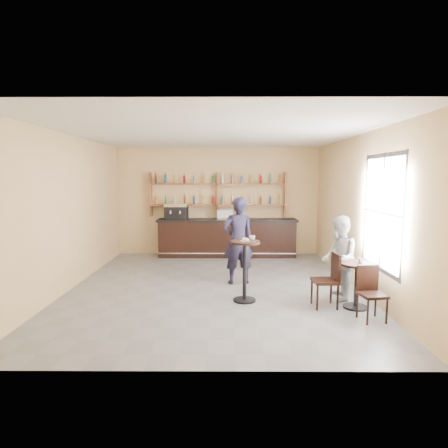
{
  "coord_description": "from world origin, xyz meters",
  "views": [
    {
      "loc": [
        0.25,
        -7.75,
        2.33
      ],
      "look_at": [
        0.2,
        0.8,
        1.25
      ],
      "focal_mm": 30.0,
      "sensor_mm": 36.0,
      "label": 1
    }
  ],
  "objects_px": {
    "man_main": "(238,241)",
    "cafe_table": "(356,285)",
    "pedestal_table": "(245,271)",
    "chair_west": "(325,280)",
    "patron_second": "(339,258)",
    "pastry_case": "(225,214)",
    "chair_south": "(372,294)",
    "bar_counter": "(227,238)",
    "espresso_machine": "(176,211)"
  },
  "relations": [
    {
      "from": "chair_west",
      "to": "man_main",
      "type": "bearing_deg",
      "value": -137.78
    },
    {
      "from": "espresso_machine",
      "to": "pedestal_table",
      "type": "bearing_deg",
      "value": -58.71
    },
    {
      "from": "pastry_case",
      "to": "chair_south",
      "type": "bearing_deg",
      "value": -73.46
    },
    {
      "from": "bar_counter",
      "to": "espresso_machine",
      "type": "xyz_separation_m",
      "value": [
        -1.49,
        0.0,
        0.78
      ]
    },
    {
      "from": "bar_counter",
      "to": "cafe_table",
      "type": "relative_size",
      "value": 4.9
    },
    {
      "from": "pedestal_table",
      "to": "cafe_table",
      "type": "bearing_deg",
      "value": -10.51
    },
    {
      "from": "pastry_case",
      "to": "man_main",
      "type": "xyz_separation_m",
      "value": [
        0.29,
        -2.87,
        -0.29
      ]
    },
    {
      "from": "chair_south",
      "to": "patron_second",
      "type": "distance_m",
      "value": 1.14
    },
    {
      "from": "bar_counter",
      "to": "chair_west",
      "type": "height_order",
      "value": "bar_counter"
    },
    {
      "from": "chair_south",
      "to": "patron_second",
      "type": "relative_size",
      "value": 0.55
    },
    {
      "from": "espresso_machine",
      "to": "pastry_case",
      "type": "relative_size",
      "value": 1.39
    },
    {
      "from": "pastry_case",
      "to": "patron_second",
      "type": "xyz_separation_m",
      "value": [
        2.17,
        -3.98,
        -0.43
      ]
    },
    {
      "from": "man_main",
      "to": "patron_second",
      "type": "bearing_deg",
      "value": 134.55
    },
    {
      "from": "chair_west",
      "to": "chair_south",
      "type": "height_order",
      "value": "chair_west"
    },
    {
      "from": "cafe_table",
      "to": "pedestal_table",
      "type": "bearing_deg",
      "value": 169.49
    },
    {
      "from": "pastry_case",
      "to": "pedestal_table",
      "type": "xyz_separation_m",
      "value": [
        0.38,
        -4.06,
        -0.67
      ]
    },
    {
      "from": "pastry_case",
      "to": "cafe_table",
      "type": "height_order",
      "value": "pastry_case"
    },
    {
      "from": "cafe_table",
      "to": "chair_west",
      "type": "xyz_separation_m",
      "value": [
        -0.55,
        0.05,
        0.08
      ]
    },
    {
      "from": "man_main",
      "to": "cafe_table",
      "type": "distance_m",
      "value": 2.64
    },
    {
      "from": "pastry_case",
      "to": "cafe_table",
      "type": "relative_size",
      "value": 0.56
    },
    {
      "from": "chair_south",
      "to": "espresso_machine",
      "type": "bearing_deg",
      "value": 117.98
    },
    {
      "from": "chair_west",
      "to": "chair_south",
      "type": "distance_m",
      "value": 0.89
    },
    {
      "from": "pastry_case",
      "to": "pedestal_table",
      "type": "relative_size",
      "value": 0.4
    },
    {
      "from": "man_main",
      "to": "patron_second",
      "type": "xyz_separation_m",
      "value": [
        1.87,
        -1.11,
        -0.15
      ]
    },
    {
      "from": "espresso_machine",
      "to": "pastry_case",
      "type": "xyz_separation_m",
      "value": [
        1.42,
        0.0,
        -0.09
      ]
    },
    {
      "from": "espresso_machine",
      "to": "pedestal_table",
      "type": "relative_size",
      "value": 0.56
    },
    {
      "from": "man_main",
      "to": "chair_south",
      "type": "distance_m",
      "value": 3.06
    },
    {
      "from": "bar_counter",
      "to": "patron_second",
      "type": "distance_m",
      "value": 4.51
    },
    {
      "from": "chair_west",
      "to": "bar_counter",
      "type": "bearing_deg",
      "value": -161.14
    },
    {
      "from": "pedestal_table",
      "to": "chair_west",
      "type": "relative_size",
      "value": 1.17
    },
    {
      "from": "chair_west",
      "to": "pastry_case",
      "type": "bearing_deg",
      "value": -160.42
    },
    {
      "from": "bar_counter",
      "to": "man_main",
      "type": "height_order",
      "value": "man_main"
    },
    {
      "from": "chair_south",
      "to": "chair_west",
      "type": "bearing_deg",
      "value": 123.41
    },
    {
      "from": "bar_counter",
      "to": "man_main",
      "type": "distance_m",
      "value": 2.91
    },
    {
      "from": "chair_south",
      "to": "patron_second",
      "type": "xyz_separation_m",
      "value": [
        -0.24,
        1.05,
        0.36
      ]
    },
    {
      "from": "cafe_table",
      "to": "chair_west",
      "type": "relative_size",
      "value": 0.85
    },
    {
      "from": "pastry_case",
      "to": "chair_south",
      "type": "xyz_separation_m",
      "value": [
        2.41,
        -5.03,
        -0.8
      ]
    },
    {
      "from": "espresso_machine",
      "to": "man_main",
      "type": "distance_m",
      "value": 3.37
    },
    {
      "from": "man_main",
      "to": "cafe_table",
      "type": "relative_size",
      "value": 2.29
    },
    {
      "from": "pedestal_table",
      "to": "cafe_table",
      "type": "height_order",
      "value": "pedestal_table"
    },
    {
      "from": "chair_west",
      "to": "cafe_table",
      "type": "bearing_deg",
      "value": 81.97
    },
    {
      "from": "chair_west",
      "to": "pedestal_table",
      "type": "bearing_deg",
      "value": -105.36
    },
    {
      "from": "bar_counter",
      "to": "cafe_table",
      "type": "xyz_separation_m",
      "value": [
        2.29,
        -4.43,
        -0.14
      ]
    },
    {
      "from": "pedestal_table",
      "to": "cafe_table",
      "type": "relative_size",
      "value": 1.38
    },
    {
      "from": "chair_south",
      "to": "cafe_table",
      "type": "bearing_deg",
      "value": 85.46
    },
    {
      "from": "man_main",
      "to": "cafe_table",
      "type": "xyz_separation_m",
      "value": [
        2.06,
        -1.56,
        -0.54
      ]
    },
    {
      "from": "man_main",
      "to": "chair_west",
      "type": "height_order",
      "value": "man_main"
    },
    {
      "from": "pastry_case",
      "to": "patron_second",
      "type": "distance_m",
      "value": 4.55
    },
    {
      "from": "cafe_table",
      "to": "patron_second",
      "type": "height_order",
      "value": "patron_second"
    },
    {
      "from": "cafe_table",
      "to": "espresso_machine",
      "type": "bearing_deg",
      "value": 130.47
    }
  ]
}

